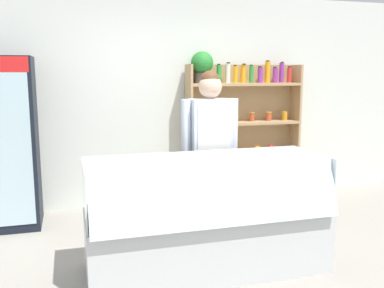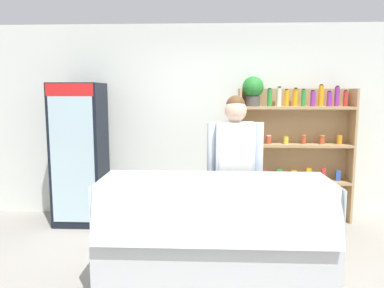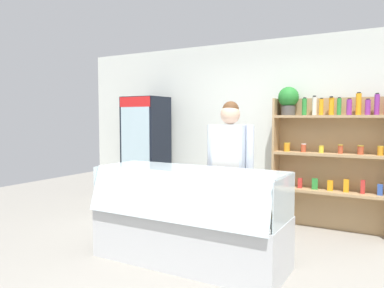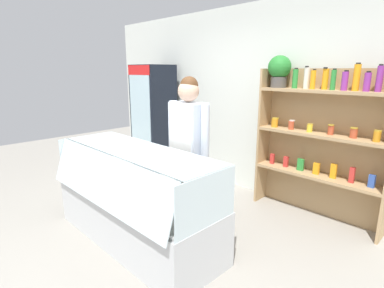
% 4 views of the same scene
% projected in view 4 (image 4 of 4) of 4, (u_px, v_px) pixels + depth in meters
% --- Properties ---
extents(ground_plane, '(12.00, 12.00, 0.00)m').
position_uv_depth(ground_plane, '(154.00, 242.00, 3.20)').
color(ground_plane, gray).
extents(back_wall, '(6.80, 0.10, 2.70)m').
position_uv_depth(back_wall, '(264.00, 102.00, 4.26)').
color(back_wall, silver).
rests_on(back_wall, ground).
extents(drinks_fridge, '(0.64, 0.58, 1.89)m').
position_uv_depth(drinks_fridge, '(154.00, 119.00, 5.39)').
color(drinks_fridge, black).
rests_on(drinks_fridge, ground).
extents(shelving_unit, '(1.54, 0.29, 1.97)m').
position_uv_depth(shelving_unit, '(315.00, 127.00, 3.60)').
color(shelving_unit, tan).
rests_on(shelving_unit, ground).
extents(deli_display_case, '(2.05, 0.80, 1.01)m').
position_uv_depth(deli_display_case, '(136.00, 213.00, 3.20)').
color(deli_display_case, silver).
rests_on(deli_display_case, ground).
extents(shop_clerk, '(0.58, 0.25, 1.73)m').
position_uv_depth(shop_clerk, '(188.00, 142.00, 3.27)').
color(shop_clerk, '#383D51').
rests_on(shop_clerk, ground).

